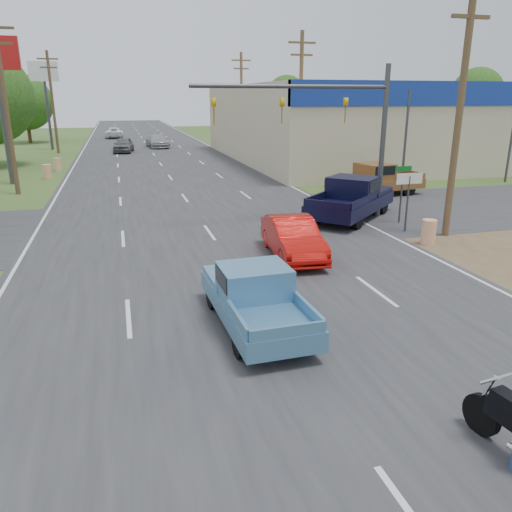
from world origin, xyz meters
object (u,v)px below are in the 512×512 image
object	(u,v)px
navy_pickup	(352,197)
distant_car_grey	(123,145)
red_convertible	(293,238)
distant_car_white	(114,133)
distant_car_silver	(157,141)
brown_pickup	(374,179)
blue_pickup	(254,295)

from	to	relation	value
navy_pickup	distant_car_grey	xyz separation A→B (m)	(-9.99, 33.91, -0.23)
red_convertible	distant_car_grey	xyz separation A→B (m)	(-5.20, 39.00, 0.06)
distant_car_white	distant_car_grey	bearing A→B (deg)	92.13
navy_pickup	distant_car_grey	bearing A→B (deg)	153.14
navy_pickup	distant_car_silver	size ratio (longest dim) A/B	1.12
navy_pickup	brown_pickup	xyz separation A→B (m)	(3.77, 5.00, -0.05)
distant_car_silver	distant_car_white	bearing A→B (deg)	100.96
navy_pickup	blue_pickup	bearing A→B (deg)	-80.03
red_convertible	brown_pickup	world-z (taller)	brown_pickup
brown_pickup	distant_car_grey	xyz separation A→B (m)	(-13.76, 28.91, -0.18)
brown_pickup	distant_car_grey	distance (m)	32.02
red_convertible	brown_pickup	size ratio (longest dim) A/B	0.73
distant_car_grey	distant_car_white	world-z (taller)	distant_car_grey
red_convertible	brown_pickup	distance (m)	13.24
blue_pickup	distant_car_grey	size ratio (longest dim) A/B	1.06
blue_pickup	distant_car_silver	world-z (taller)	blue_pickup
navy_pickup	distant_car_white	distance (m)	55.52
brown_pickup	blue_pickup	bearing A→B (deg)	135.04
blue_pickup	distant_car_silver	bearing A→B (deg)	86.45
distant_car_grey	distant_car_white	xyz separation A→B (m)	(-0.92, 20.53, -0.04)
distant_car_silver	brown_pickup	bearing A→B (deg)	-79.30
navy_pickup	red_convertible	bearing A→B (deg)	-86.49
red_convertible	blue_pickup	size ratio (longest dim) A/B	0.90
distant_car_silver	distant_car_grey	bearing A→B (deg)	-136.02
red_convertible	brown_pickup	bearing A→B (deg)	53.96
distant_car_grey	red_convertible	bearing A→B (deg)	-73.96
red_convertible	distant_car_white	bearing A→B (deg)	100.13
distant_car_grey	distant_car_white	bearing A→B (deg)	101.02
navy_pickup	brown_pickup	world-z (taller)	navy_pickup
blue_pickup	brown_pickup	xyz separation A→B (m)	(11.38, 15.18, 0.16)
distant_car_silver	distant_car_white	distance (m)	16.67
red_convertible	distant_car_silver	size ratio (longest dim) A/B	0.82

